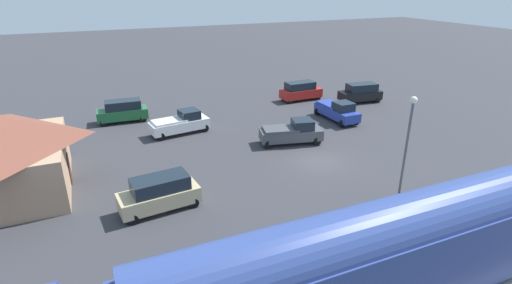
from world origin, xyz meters
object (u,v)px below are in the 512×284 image
at_px(suv_green, 123,111).
at_px(suv_tan, 160,193).
at_px(suv_red, 301,91).
at_px(pickup_charcoal, 292,132).
at_px(light_pole_near_platform, 408,136).
at_px(pedestrian_on_platform, 371,224).
at_px(pickup_blue, 337,111).
at_px(pickup_white, 180,123).
at_px(suv_black, 361,93).

bearing_deg(suv_green, suv_tan, -179.20).
relative_size(suv_red, suv_green, 0.99).
relative_size(pickup_charcoal, light_pole_near_platform, 0.81).
height_order(suv_red, pickup_charcoal, suv_red).
bearing_deg(suv_tan, pedestrian_on_platform, -129.79).
relative_size(pickup_blue, pickup_white, 0.97).
height_order(suv_red, suv_tan, same).
bearing_deg(pickup_blue, pickup_charcoal, 116.70).
bearing_deg(light_pole_near_platform, suv_black, -30.86).
xyz_separation_m(suv_black, suv_tan, (-14.29, 26.12, 0.00)).
height_order(pickup_charcoal, suv_black, suv_black).
distance_m(pickup_white, suv_black, 21.87).
bearing_deg(pedestrian_on_platform, pickup_charcoal, -11.81).
bearing_deg(suv_black, suv_red, 59.48).
xyz_separation_m(pickup_charcoal, suv_tan, (-6.32, 12.73, 0.12)).
relative_size(pedestrian_on_platform, pickup_blue, 0.31).
xyz_separation_m(suv_green, suv_tan, (-18.23, -0.25, 0.00)).
bearing_deg(pedestrian_on_platform, suv_red, -21.81).
distance_m(pickup_blue, suv_black, 7.58).
distance_m(suv_red, light_pole_near_platform, 23.75).
relative_size(suv_green, suv_tan, 0.98).
bearing_deg(suv_black, suv_green, 81.51).
bearing_deg(suv_green, pickup_white, -140.83).
xyz_separation_m(pedestrian_on_platform, suv_green, (26.32, 9.97, -0.13)).
height_order(suv_black, suv_green, same).
bearing_deg(suv_black, pickup_charcoal, 120.77).
bearing_deg(light_pole_near_platform, pickup_charcoal, 9.31).
distance_m(pickup_charcoal, suv_green, 17.62).
distance_m(pedestrian_on_platform, suv_green, 28.15).
xyz_separation_m(suv_green, light_pole_near_platform, (-23.24, -14.84, 3.32)).
distance_m(pickup_charcoal, light_pole_near_platform, 11.99).
xyz_separation_m(pedestrian_on_platform, suv_black, (22.39, -16.41, -0.13)).
relative_size(pickup_white, light_pole_near_platform, 0.80).
relative_size(pickup_charcoal, suv_green, 1.14).
relative_size(pedestrian_on_platform, suv_tan, 0.34).
distance_m(suv_red, suv_tan, 26.87).
xyz_separation_m(pickup_white, suv_green, (5.61, 4.57, 0.12)).
bearing_deg(suv_red, pickup_white, 108.33).
relative_size(pickup_charcoal, suv_black, 1.12).
distance_m(pickup_blue, pickup_charcoal, 8.05).
relative_size(pickup_white, suv_tan, 1.11).
relative_size(pedestrian_on_platform, light_pole_near_platform, 0.24).
xyz_separation_m(pickup_blue, suv_tan, (-9.93, 19.92, 0.12)).
height_order(pedestrian_on_platform, suv_black, suv_black).
relative_size(pedestrian_on_platform, pickup_white, 0.30).
distance_m(pickup_charcoal, suv_black, 15.59).
bearing_deg(light_pole_near_platform, suv_tan, 71.02).
xyz_separation_m(pickup_blue, pickup_charcoal, (-3.62, 7.19, 0.00)).
bearing_deg(pickup_charcoal, suv_red, -32.57).
bearing_deg(suv_green, pickup_charcoal, -132.54).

